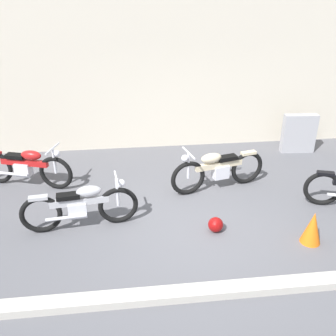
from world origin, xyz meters
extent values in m
plane|color=#56565B|center=(0.00, 0.00, 0.00)|extent=(40.00, 40.00, 0.00)
cube|color=beige|center=(0.00, 3.70, 1.73)|extent=(18.00, 0.30, 3.46)
cube|color=#B7B2A8|center=(0.00, -1.51, 0.06)|extent=(18.00, 0.24, 0.12)
cube|color=#9E9EA3|center=(3.05, 2.86, 0.47)|extent=(0.80, 0.25, 0.94)
sphere|color=maroon|center=(0.35, -0.12, 0.13)|extent=(0.25, 0.25, 0.25)
cone|color=orange|center=(1.80, -0.58, 0.28)|extent=(0.32, 0.32, 0.55)
torus|color=black|center=(-1.24, 0.33, 0.34)|extent=(0.69, 0.16, 0.68)
torus|color=black|center=(-2.50, 0.20, 0.34)|extent=(0.69, 0.16, 0.68)
cube|color=silver|center=(-1.92, 0.26, 0.36)|extent=(0.32, 0.22, 0.26)
cube|color=#ADADB2|center=(-1.87, 0.26, 0.51)|extent=(0.96, 0.20, 0.11)
ellipsoid|color=#ADADB2|center=(-1.70, 0.28, 0.68)|extent=(0.43, 0.23, 0.19)
cube|color=black|center=(-2.04, 0.25, 0.63)|extent=(0.39, 0.21, 0.07)
cube|color=#ADADB2|center=(-2.50, 0.20, 0.66)|extent=(0.31, 0.14, 0.06)
cylinder|color=silver|center=(-1.24, 0.33, 0.60)|extent=(0.05, 0.05, 0.51)
cylinder|color=silver|center=(-1.24, 0.33, 0.85)|extent=(0.09, 0.54, 0.03)
sphere|color=silver|center=(-1.17, 0.34, 0.76)|extent=(0.13, 0.13, 0.13)
cylinder|color=silver|center=(-2.09, 0.13, 0.29)|extent=(0.66, 0.13, 0.06)
torus|color=black|center=(0.09, 1.15, 0.35)|extent=(0.70, 0.25, 0.70)
torus|color=black|center=(1.35, 1.45, 0.35)|extent=(0.70, 0.25, 0.70)
cube|color=silver|center=(0.77, 1.31, 0.37)|extent=(0.34, 0.26, 0.27)
cube|color=beige|center=(0.72, 1.30, 0.52)|extent=(0.98, 0.33, 0.12)
ellipsoid|color=beige|center=(0.55, 1.26, 0.70)|extent=(0.46, 0.29, 0.19)
cube|color=black|center=(0.89, 1.34, 0.65)|extent=(0.41, 0.26, 0.08)
cube|color=beige|center=(1.35, 1.45, 0.68)|extent=(0.33, 0.18, 0.06)
cylinder|color=silver|center=(0.09, 1.15, 0.62)|extent=(0.05, 0.05, 0.53)
cylinder|color=silver|center=(0.09, 1.15, 0.88)|extent=(0.16, 0.55, 0.03)
sphere|color=silver|center=(0.02, 1.13, 0.78)|extent=(0.13, 0.13, 0.13)
cylinder|color=silver|center=(0.93, 1.47, 0.30)|extent=(0.67, 0.21, 0.06)
torus|color=black|center=(-2.47, 1.66, 0.35)|extent=(0.69, 0.29, 0.70)
cube|color=silver|center=(-3.13, 1.87, 0.37)|extent=(0.35, 0.27, 0.27)
cube|color=#B21919|center=(-3.08, 1.86, 0.52)|extent=(0.97, 0.39, 0.11)
ellipsoid|color=#B21919|center=(-2.92, 1.81, 0.69)|extent=(0.46, 0.31, 0.19)
cube|color=black|center=(-3.25, 1.91, 0.65)|extent=(0.42, 0.28, 0.08)
cylinder|color=silver|center=(-2.47, 1.66, 0.61)|extent=(0.05, 0.05, 0.53)
cylinder|color=silver|center=(-2.47, 1.66, 0.88)|extent=(0.20, 0.54, 0.03)
sphere|color=silver|center=(-2.39, 1.64, 0.78)|extent=(0.13, 0.13, 0.13)
cylinder|color=silver|center=(-3.34, 1.82, 0.30)|extent=(0.66, 0.26, 0.06)
torus|color=black|center=(2.48, 0.48, 0.34)|extent=(0.67, 0.28, 0.68)
cube|color=black|center=(2.48, 0.48, 0.66)|extent=(0.32, 0.20, 0.06)
camera|label=1|loc=(-1.04, -5.22, 3.80)|focal=40.76mm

